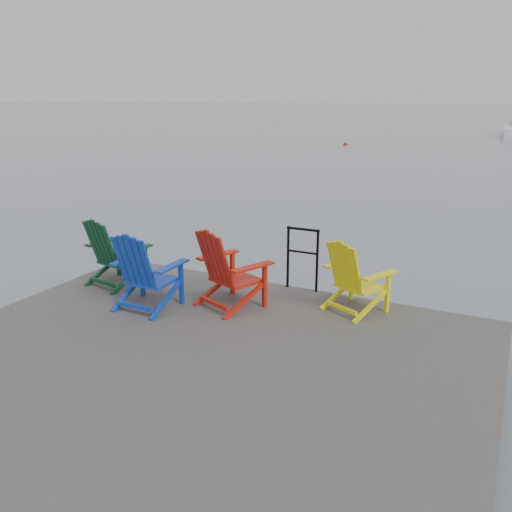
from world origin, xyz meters
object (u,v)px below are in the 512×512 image
at_px(buoy_b, 346,145).
at_px(chair_green, 113,252).
at_px(chair_yellow, 354,276).
at_px(handrail, 303,253).
at_px(chair_blue, 145,270).
at_px(chair_red, 228,268).

bearing_deg(buoy_b, chair_green, -79.08).
xyz_separation_m(chair_green, chair_yellow, (3.40, 0.57, -0.02)).
relative_size(handrail, chair_yellow, 0.95).
height_order(handrail, chair_blue, chair_blue).
xyz_separation_m(chair_green, chair_blue, (0.97, -0.53, 0.02)).
bearing_deg(handrail, buoy_b, 106.13).
relative_size(chair_green, chair_red, 0.95).
xyz_separation_m(chair_blue, chair_red, (0.93, 0.52, 0.01)).
xyz_separation_m(chair_blue, buoy_b, (-6.61, 29.77, -1.02)).
bearing_deg(buoy_b, chair_blue, -77.48).
xyz_separation_m(handrail, chair_red, (-0.62, -1.04, -0.01)).
bearing_deg(chair_yellow, chair_blue, -130.76).
height_order(chair_red, chair_yellow, chair_red).
xyz_separation_m(handrail, chair_yellow, (0.88, -0.46, -0.06)).
distance_m(handrail, chair_green, 2.72).
bearing_deg(chair_red, handrail, 81.24).
bearing_deg(chair_red, buoy_b, 126.44).
relative_size(chair_green, chair_blue, 0.97).
xyz_separation_m(chair_red, chair_yellow, (1.50, 0.58, -0.05)).
relative_size(chair_yellow, buoy_b, 2.75).
xyz_separation_m(chair_red, buoy_b, (-7.54, 29.25, -1.03)).
relative_size(handrail, buoy_b, 2.62).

